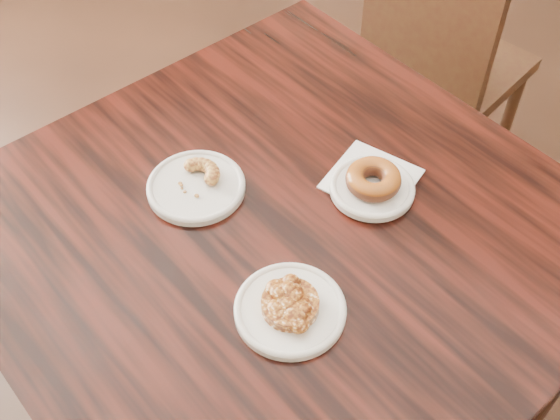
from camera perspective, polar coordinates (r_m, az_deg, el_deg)
The scene contains 10 objects.
floor at distance 1.92m, azimuth 3.02°, elevation -12.30°, with size 5.00×5.00×0.00m, color black.
cafe_table at distance 1.52m, azimuth 0.06°, elevation -10.27°, with size 0.99×0.99×0.75m, color black.
chair_far at distance 2.08m, azimuth 13.53°, elevation 11.27°, with size 0.41×0.41×0.90m, color black, non-canonical shape.
napkin at distance 1.30m, azimuth 7.45°, elevation 2.53°, with size 0.15×0.15×0.00m, color white.
plate_donut at distance 1.27m, azimuth 7.49°, elevation 1.76°, with size 0.15×0.15×0.01m, color white.
plate_cruller at distance 1.28m, azimuth -6.83°, elevation 1.87°, with size 0.18×0.18×0.01m, color silver.
plate_fritter at distance 1.11m, azimuth 0.83°, elevation -8.12°, with size 0.18×0.18×0.01m, color white.
glazed_donut at distance 1.25m, azimuth 7.60°, elevation 2.49°, with size 0.10×0.10×0.04m, color brown.
apple_fritter at distance 1.09m, azimuth 0.84°, elevation -7.53°, with size 0.13×0.13×0.03m, color #401506, non-canonical shape.
cruller_fragment at distance 1.26m, azimuth -6.91°, elevation 2.43°, with size 0.09×0.09×0.02m, color brown, non-canonical shape.
Camera 1 is at (0.38, -0.84, 1.69)m, focal length 45.00 mm.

